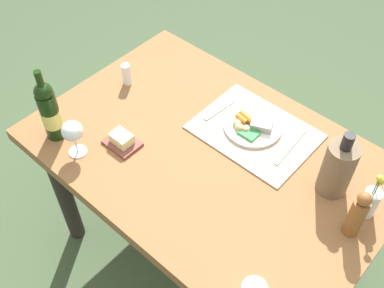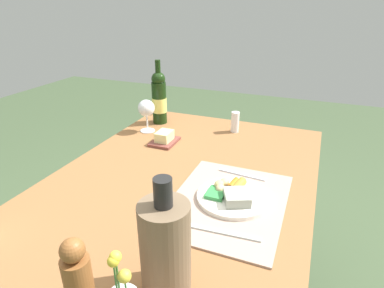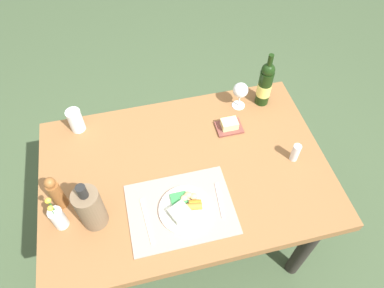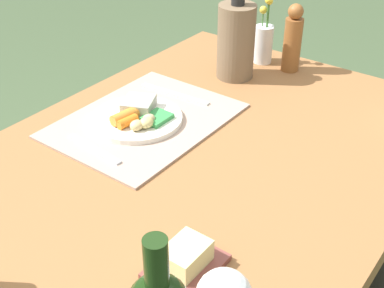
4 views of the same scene
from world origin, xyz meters
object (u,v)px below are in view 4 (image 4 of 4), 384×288
object	(u,v)px
fork	(175,94)
dining_table	(191,197)
knife	(94,149)
flower_vase	(264,41)
cooler_bottle	(236,40)
dinner_plate	(138,116)
pepper_mill	(293,39)
butter_dish	(186,261)

from	to	relation	value
fork	dining_table	bearing A→B (deg)	41.43
fork	knife	distance (m)	0.32
fork	flower_vase	xyz separation A→B (m)	(-0.35, 0.07, 0.06)
dining_table	cooler_bottle	bearing A→B (deg)	-159.56
dinner_plate	pepper_mill	world-z (taller)	pepper_mill
knife	cooler_bottle	size ratio (longest dim) A/B	0.63
pepper_mill	butter_dish	bearing A→B (deg)	16.04
butter_dish	flower_vase	bearing A→B (deg)	-158.07
butter_dish	flower_vase	world-z (taller)	flower_vase
dining_table	fork	world-z (taller)	fork
dining_table	dinner_plate	distance (m)	0.24
dinner_plate	flower_vase	bearing A→B (deg)	173.53
butter_dish	pepper_mill	distance (m)	0.86
dinner_plate	flower_vase	xyz separation A→B (m)	(-0.51, 0.06, 0.05)
dining_table	butter_dish	distance (m)	0.35
dinner_plate	cooler_bottle	size ratio (longest dim) A/B	0.84
dining_table	fork	size ratio (longest dim) A/B	6.19
cooler_bottle	butter_dish	bearing A→B (deg)	26.66
butter_dish	pepper_mill	size ratio (longest dim) A/B	0.65
cooler_bottle	butter_dish	size ratio (longest dim) A/B	2.09
fork	knife	size ratio (longest dim) A/B	1.25
butter_dish	pepper_mill	world-z (taller)	pepper_mill
fork	pepper_mill	bearing A→B (deg)	149.85
knife	cooler_bottle	bearing A→B (deg)	-178.66
dinner_plate	knife	xyz separation A→B (m)	(0.16, 0.01, -0.01)
dining_table	flower_vase	size ratio (longest dim) A/B	6.46
fork	cooler_bottle	distance (m)	0.24
knife	flower_vase	distance (m)	0.67
butter_dish	cooler_bottle	bearing A→B (deg)	-153.34
dinner_plate	cooler_bottle	distance (m)	0.39
dining_table	cooler_bottle	distance (m)	0.50
knife	cooler_bottle	xyz separation A→B (m)	(-0.53, 0.04, 0.10)
cooler_bottle	dining_table	bearing A→B (deg)	20.44
butter_dish	flower_vase	size ratio (longest dim) A/B	0.63
knife	dinner_plate	bearing A→B (deg)	-171.98
dinner_plate	dining_table	bearing A→B (deg)	76.93
pepper_mill	cooler_bottle	bearing A→B (deg)	-38.99
dining_table	knife	size ratio (longest dim) A/B	7.75
knife	flower_vase	xyz separation A→B (m)	(-0.67, 0.05, 0.06)
dining_table	pepper_mill	distance (m)	0.59
dinner_plate	cooler_bottle	bearing A→B (deg)	173.16
knife	butter_dish	distance (m)	0.42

